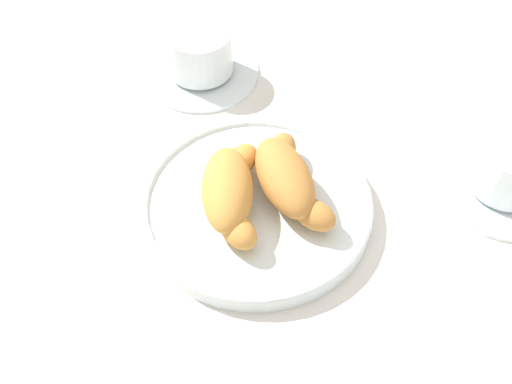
{
  "coord_description": "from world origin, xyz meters",
  "views": [
    {
      "loc": [
        0.39,
        0.05,
        0.49
      ],
      "look_at": [
        0.01,
        0.01,
        0.03
      ],
      "focal_mm": 44.39,
      "sensor_mm": 36.0,
      "label": 1
    }
  ],
  "objects_px": {
    "pastry_plate": "(256,205)",
    "coffee_cup_near": "(200,56)",
    "croissant_large": "(231,191)",
    "coffee_cup_far": "(511,172)",
    "croissant_small": "(287,180)"
  },
  "relations": [
    {
      "from": "pastry_plate",
      "to": "coffee_cup_near",
      "type": "height_order",
      "value": "coffee_cup_near"
    },
    {
      "from": "pastry_plate",
      "to": "coffee_cup_far",
      "type": "distance_m",
      "value": 0.25
    },
    {
      "from": "croissant_large",
      "to": "coffee_cup_near",
      "type": "bearing_deg",
      "value": -162.25
    },
    {
      "from": "coffee_cup_near",
      "to": "coffee_cup_far",
      "type": "height_order",
      "value": "same"
    },
    {
      "from": "pastry_plate",
      "to": "coffee_cup_near",
      "type": "bearing_deg",
      "value": -155.81
    },
    {
      "from": "croissant_large",
      "to": "coffee_cup_near",
      "type": "distance_m",
      "value": 0.22
    },
    {
      "from": "pastry_plate",
      "to": "coffee_cup_near",
      "type": "distance_m",
      "value": 0.22
    },
    {
      "from": "pastry_plate",
      "to": "coffee_cup_far",
      "type": "bearing_deg",
      "value": 103.06
    },
    {
      "from": "pastry_plate",
      "to": "coffee_cup_near",
      "type": "xyz_separation_m",
      "value": [
        -0.2,
        -0.09,
        0.02
      ]
    },
    {
      "from": "croissant_large",
      "to": "croissant_small",
      "type": "relative_size",
      "value": 1.1
    },
    {
      "from": "pastry_plate",
      "to": "croissant_small",
      "type": "distance_m",
      "value": 0.04
    },
    {
      "from": "pastry_plate",
      "to": "croissant_small",
      "type": "xyz_separation_m",
      "value": [
        -0.01,
        0.03,
        0.03
      ]
    },
    {
      "from": "croissant_large",
      "to": "coffee_cup_far",
      "type": "xyz_separation_m",
      "value": [
        -0.07,
        0.27,
        -0.01
      ]
    },
    {
      "from": "croissant_large",
      "to": "coffee_cup_far",
      "type": "bearing_deg",
      "value": 103.77
    },
    {
      "from": "croissant_large",
      "to": "croissant_small",
      "type": "xyz_separation_m",
      "value": [
        -0.02,
        0.05,
        0.0
      ]
    }
  ]
}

